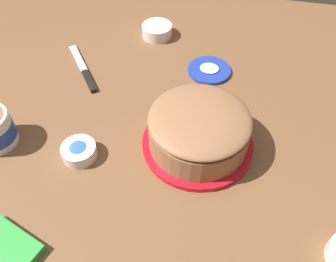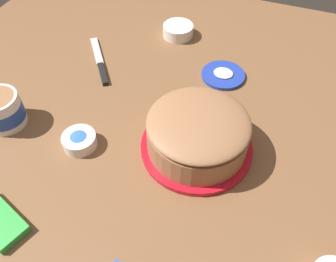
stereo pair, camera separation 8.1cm
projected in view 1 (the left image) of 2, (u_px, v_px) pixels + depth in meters
name	position (u px, v px, depth m)	size (l,w,h in m)	color
ground_plane	(153.00, 138.00, 0.85)	(1.54, 1.54, 0.00)	brown
frosted_cake	(199.00, 131.00, 0.79)	(0.27, 0.27, 0.11)	red
frosting_tub_lid	(209.00, 70.00, 1.01)	(0.13, 0.13, 0.02)	#233DAD
spreading_knife	(84.00, 71.00, 1.01)	(0.16, 0.20, 0.01)	silver
sprinkle_bowl_green	(157.00, 30.00, 1.12)	(0.10, 0.10, 0.04)	white
sprinkle_bowl_blue	(79.00, 151.00, 0.80)	(0.08, 0.08, 0.03)	white
candy_box_upper	(9.00, 245.00, 0.66)	(0.13, 0.07, 0.02)	green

